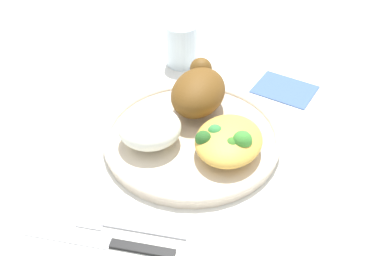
{
  "coord_description": "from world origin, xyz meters",
  "views": [
    {
      "loc": [
        -0.47,
        -0.17,
        0.44
      ],
      "look_at": [
        0.0,
        0.0,
        0.03
      ],
      "focal_mm": 40.28,
      "sensor_mm": 36.0,
      "label": 1
    }
  ],
  "objects_px": {
    "rice_pile": "(150,128)",
    "napkin": "(285,89)",
    "plate": "(192,137)",
    "knife": "(111,243)",
    "water_glass": "(182,45)",
    "fork": "(125,226)",
    "roasted_chicken": "(199,90)",
    "mac_cheese_with_broccoli": "(228,140)"
  },
  "relations": [
    {
      "from": "fork",
      "to": "napkin",
      "type": "height_order",
      "value": "fork"
    },
    {
      "from": "rice_pile",
      "to": "fork",
      "type": "distance_m",
      "value": 0.15
    },
    {
      "from": "roasted_chicken",
      "to": "knife",
      "type": "height_order",
      "value": "roasted_chicken"
    },
    {
      "from": "rice_pile",
      "to": "water_glass",
      "type": "bearing_deg",
      "value": 10.1
    },
    {
      "from": "roasted_chicken",
      "to": "fork",
      "type": "distance_m",
      "value": 0.25
    },
    {
      "from": "rice_pile",
      "to": "fork",
      "type": "relative_size",
      "value": 0.65
    },
    {
      "from": "fork",
      "to": "knife",
      "type": "relative_size",
      "value": 0.75
    },
    {
      "from": "rice_pile",
      "to": "water_glass",
      "type": "relative_size",
      "value": 1.14
    },
    {
      "from": "mac_cheese_with_broccoli",
      "to": "napkin",
      "type": "height_order",
      "value": "mac_cheese_with_broccoli"
    },
    {
      "from": "water_glass",
      "to": "rice_pile",
      "type": "bearing_deg",
      "value": -169.9
    },
    {
      "from": "plate",
      "to": "rice_pile",
      "type": "xyz_separation_m",
      "value": [
        -0.03,
        0.05,
        0.03
      ]
    },
    {
      "from": "mac_cheese_with_broccoli",
      "to": "fork",
      "type": "bearing_deg",
      "value": 152.51
    },
    {
      "from": "knife",
      "to": "water_glass",
      "type": "height_order",
      "value": "water_glass"
    },
    {
      "from": "roasted_chicken",
      "to": "knife",
      "type": "relative_size",
      "value": 0.65
    },
    {
      "from": "rice_pile",
      "to": "knife",
      "type": "distance_m",
      "value": 0.18
    },
    {
      "from": "plate",
      "to": "fork",
      "type": "bearing_deg",
      "value": 172.46
    },
    {
      "from": "rice_pile",
      "to": "water_glass",
      "type": "xyz_separation_m",
      "value": [
        0.25,
        0.04,
        -0.0
      ]
    },
    {
      "from": "fork",
      "to": "roasted_chicken",
      "type": "bearing_deg",
      "value": -2.59
    },
    {
      "from": "mac_cheese_with_broccoli",
      "to": "fork",
      "type": "distance_m",
      "value": 0.19
    },
    {
      "from": "plate",
      "to": "fork",
      "type": "relative_size",
      "value": 1.88
    },
    {
      "from": "roasted_chicken",
      "to": "napkin",
      "type": "relative_size",
      "value": 1.2
    },
    {
      "from": "roasted_chicken",
      "to": "plate",
      "type": "bearing_deg",
      "value": -169.08
    },
    {
      "from": "water_glass",
      "to": "napkin",
      "type": "bearing_deg",
      "value": -96.29
    },
    {
      "from": "roasted_chicken",
      "to": "rice_pile",
      "type": "relative_size",
      "value": 1.34
    },
    {
      "from": "rice_pile",
      "to": "fork",
      "type": "height_order",
      "value": "rice_pile"
    },
    {
      "from": "fork",
      "to": "water_glass",
      "type": "bearing_deg",
      "value": 10.57
    },
    {
      "from": "water_glass",
      "to": "mac_cheese_with_broccoli",
      "type": "bearing_deg",
      "value": -145.41
    },
    {
      "from": "roasted_chicken",
      "to": "mac_cheese_with_broccoli",
      "type": "bearing_deg",
      "value": -138.34
    },
    {
      "from": "plate",
      "to": "knife",
      "type": "xyz_separation_m",
      "value": [
        -0.21,
        0.03,
        -0.01
      ]
    },
    {
      "from": "mac_cheese_with_broccoli",
      "to": "fork",
      "type": "xyz_separation_m",
      "value": [
        -0.16,
        0.08,
        -0.03
      ]
    },
    {
      "from": "roasted_chicken",
      "to": "rice_pile",
      "type": "height_order",
      "value": "roasted_chicken"
    },
    {
      "from": "rice_pile",
      "to": "fork",
      "type": "bearing_deg",
      "value": -168.66
    },
    {
      "from": "roasted_chicken",
      "to": "mac_cheese_with_broccoli",
      "type": "distance_m",
      "value": 0.11
    },
    {
      "from": "knife",
      "to": "plate",
      "type": "bearing_deg",
      "value": -7.73
    },
    {
      "from": "knife",
      "to": "water_glass",
      "type": "bearing_deg",
      "value": 9.31
    },
    {
      "from": "plate",
      "to": "mac_cheese_with_broccoli",
      "type": "bearing_deg",
      "value": -105.53
    },
    {
      "from": "plate",
      "to": "mac_cheese_with_broccoli",
      "type": "distance_m",
      "value": 0.07
    },
    {
      "from": "rice_pile",
      "to": "napkin",
      "type": "distance_m",
      "value": 0.28
    },
    {
      "from": "plate",
      "to": "knife",
      "type": "bearing_deg",
      "value": 172.27
    },
    {
      "from": "napkin",
      "to": "fork",
      "type": "bearing_deg",
      "value": 160.34
    },
    {
      "from": "knife",
      "to": "water_glass",
      "type": "xyz_separation_m",
      "value": [
        0.42,
        0.07,
        0.04
      ]
    },
    {
      "from": "plate",
      "to": "fork",
      "type": "distance_m",
      "value": 0.18
    }
  ]
}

